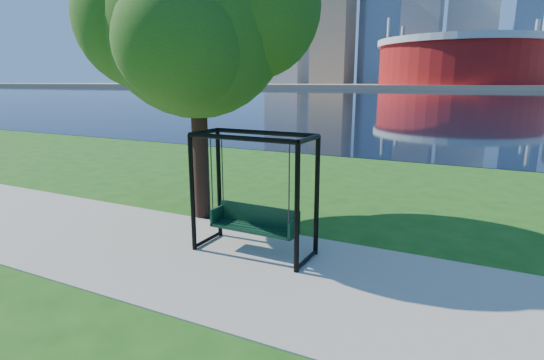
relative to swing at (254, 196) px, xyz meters
The scene contains 8 objects.
ground 1.35m from the swing, 20.74° to the right, with size 900.00×900.00×0.00m, color #1E5114.
path 1.51m from the swing, 50.49° to the right, with size 120.00×4.00×0.03m, color #9E937F.
river 101.78m from the swing, 89.66° to the left, with size 900.00×180.00×0.02m, color black.
far_bank 305.77m from the swing, 89.89° to the left, with size 900.00×228.00×2.00m, color #937F60.
stadium 235.32m from the swing, 92.29° to the left, with size 83.00×83.00×32.00m.
skyline 321.07m from the swing, 90.66° to the left, with size 392.00×66.00×96.50m.
swing is the anchor object (origin of this frame).
park_tree 4.62m from the swing, 147.72° to the left, with size 5.63×5.09×7.00m.
Camera 1 is at (3.34, -6.92, 3.42)m, focal length 28.00 mm.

